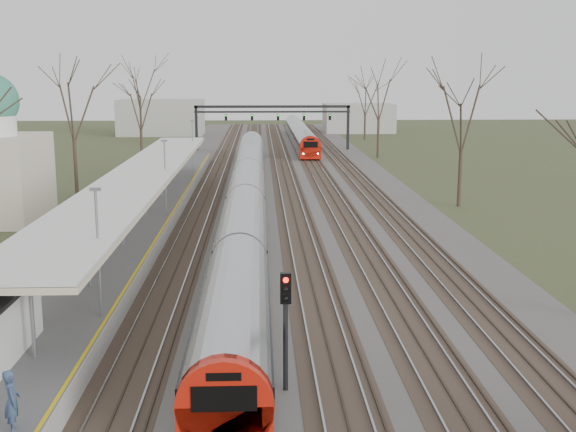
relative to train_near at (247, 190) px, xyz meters
name	(u,v)px	position (x,y,z in m)	size (l,w,h in m)	color
track_bed	(279,183)	(2.76, 13.18, -1.42)	(24.00, 160.00, 0.22)	#474442
platform	(154,214)	(-6.55, -4.32, -0.98)	(3.50, 69.00, 1.00)	#9E9B93
canopy	(142,175)	(-6.55, -8.83, 2.45)	(4.10, 50.00, 3.11)	slate
signal_gantry	(273,114)	(2.79, 43.17, 3.43)	(21.00, 0.59, 6.08)	black
tree_west_far	(72,101)	(-14.50, 6.18, 6.54)	(5.50, 5.50, 11.33)	#2D231C
tree_east_far	(463,113)	(16.50, 0.18, 5.81)	(5.00, 5.00, 10.30)	#2D231C
train_near	(247,190)	(0.00, 0.00, 0.00)	(2.62, 75.21, 3.05)	#989BA1
train_far	(300,134)	(7.00, 52.50, 0.00)	(2.62, 45.21, 3.05)	#989BA1
passenger	(12,401)	(-5.55, -36.92, 0.38)	(0.63, 0.41, 1.72)	#324361
signal_post	(286,314)	(1.75, -32.77, 1.25)	(0.35, 0.45, 4.10)	black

